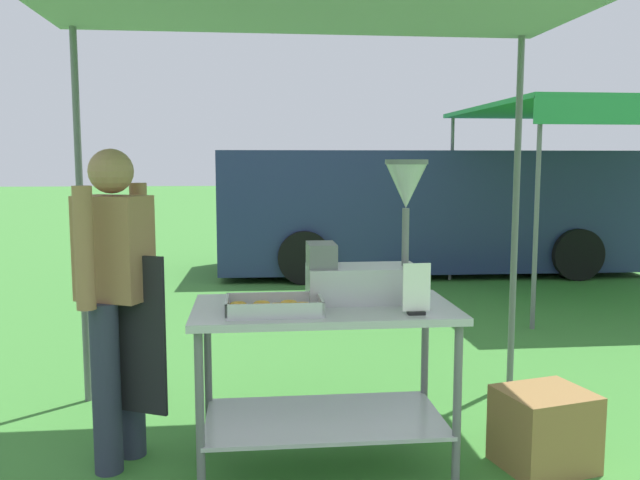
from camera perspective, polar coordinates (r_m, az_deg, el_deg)
ground_plane at (r=8.41m, az=-2.13°, el=-3.84°), size 70.00×70.00×0.00m
stall_canopy at (r=3.39m, az=0.19°, el=20.01°), size 3.05×2.12×2.42m
donut_cart at (r=3.33m, az=0.36°, el=-9.40°), size 1.29×0.69×0.84m
donut_tray at (r=3.13m, az=-4.05°, el=-5.84°), size 0.45×0.28×0.07m
donut_fryer at (r=3.36m, az=4.32°, el=-1.40°), size 0.61×0.28×0.72m
menu_sign at (r=3.11m, az=8.32°, el=-4.52°), size 0.13×0.05×0.24m
vendor at (r=3.47m, az=-17.14°, el=-4.21°), size 0.46×0.52×1.61m
supply_crate at (r=3.67m, az=18.75°, el=-15.17°), size 0.51×0.46×0.40m
van_navy at (r=9.54m, az=9.20°, el=2.66°), size 5.82×2.20×1.69m
neighbour_tent at (r=8.17m, az=24.89°, el=9.97°), size 3.30×2.80×2.16m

